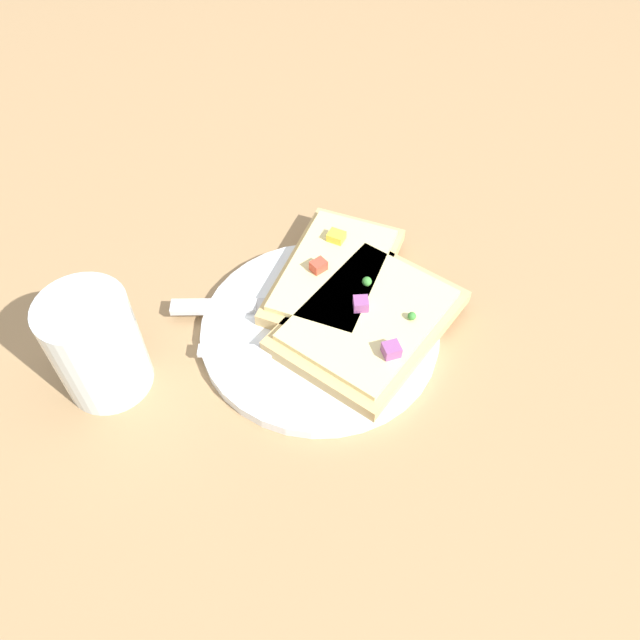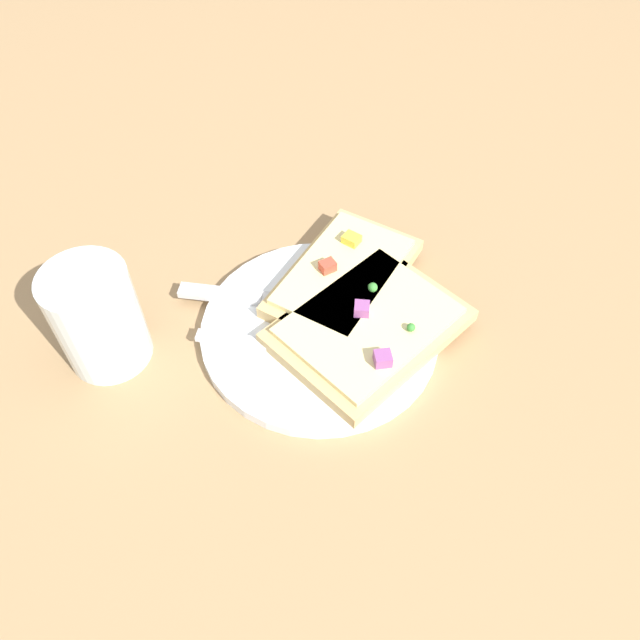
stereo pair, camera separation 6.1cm
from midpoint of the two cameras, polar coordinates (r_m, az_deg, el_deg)
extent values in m
plane|color=#9E7A51|center=(0.62, -2.78, -1.44)|extent=(4.00, 4.00, 0.00)
cylinder|color=white|center=(0.62, -2.80, -1.11)|extent=(0.24, 0.24, 0.01)
cube|color=silver|center=(0.60, -8.08, -3.04)|extent=(0.06, 0.12, 0.01)
cube|color=silver|center=(0.59, 0.29, -3.18)|extent=(0.05, 0.06, 0.01)
cube|color=silver|center=(0.59, 3.97, -4.08)|extent=(0.01, 0.03, 0.00)
cube|color=silver|center=(0.59, 3.95, -3.51)|extent=(0.01, 0.03, 0.00)
cube|color=silver|center=(0.59, 3.94, -2.94)|extent=(0.01, 0.03, 0.00)
cube|color=silver|center=(0.60, 3.92, -2.38)|extent=(0.01, 0.03, 0.00)
cube|color=silver|center=(0.64, -12.38, 1.03)|extent=(0.05, 0.08, 0.01)
cube|color=silver|center=(0.63, -2.19, 1.14)|extent=(0.08, 0.13, 0.00)
cube|color=tan|center=(0.61, 1.64, -0.27)|extent=(0.20, 0.16, 0.01)
cube|color=beige|center=(0.60, 1.66, 0.33)|extent=(0.17, 0.14, 0.01)
cube|color=#934C8E|center=(0.56, 3.51, -2.94)|extent=(0.02, 0.02, 0.01)
cube|color=#934C8E|center=(0.60, 0.88, 1.32)|extent=(0.02, 0.02, 0.01)
sphere|color=#388433|center=(0.59, 5.54, 0.18)|extent=(0.01, 0.01, 0.01)
sphere|color=#388433|center=(0.62, 1.52, 3.38)|extent=(0.01, 0.01, 0.01)
cube|color=tan|center=(0.65, -1.36, 3.96)|extent=(0.18, 0.12, 0.01)
cube|color=beige|center=(0.64, -1.38, 4.57)|extent=(0.16, 0.10, 0.01)
cube|color=#D14733|center=(0.63, -2.88, 4.82)|extent=(0.02, 0.02, 0.01)
cube|color=yellow|center=(0.66, -1.12, 7.50)|extent=(0.01, 0.02, 0.01)
sphere|color=tan|center=(0.62, -1.22, 0.45)|extent=(0.01, 0.01, 0.01)
sphere|color=tan|center=(0.64, -1.45, 3.15)|extent=(0.01, 0.01, 0.01)
cylinder|color=silver|center=(0.59, -22.57, -2.40)|extent=(0.08, 0.08, 0.11)
camera|label=1|loc=(0.03, -92.87, -3.55)|focal=35.00mm
camera|label=2|loc=(0.03, 87.13, 3.55)|focal=35.00mm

